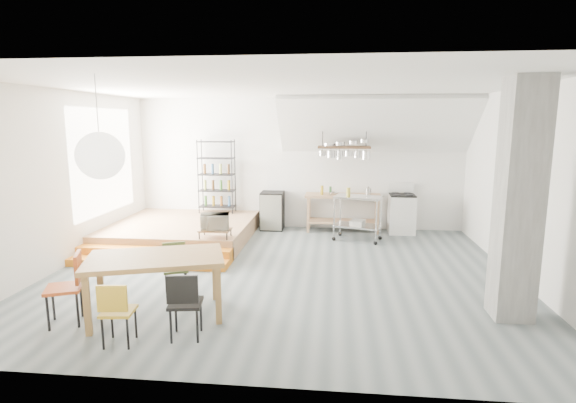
# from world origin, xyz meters

# --- Properties ---
(floor) EXTENTS (8.00, 8.00, 0.00)m
(floor) POSITION_xyz_m (0.00, 0.00, 0.00)
(floor) COLOR #576265
(floor) RESTS_ON ground
(wall_back) EXTENTS (8.00, 0.04, 3.20)m
(wall_back) POSITION_xyz_m (0.00, 3.50, 1.60)
(wall_back) COLOR silver
(wall_back) RESTS_ON ground
(wall_left) EXTENTS (0.04, 7.00, 3.20)m
(wall_left) POSITION_xyz_m (-4.00, 0.00, 1.60)
(wall_left) COLOR silver
(wall_left) RESTS_ON ground
(wall_right) EXTENTS (0.04, 7.00, 3.20)m
(wall_right) POSITION_xyz_m (4.00, 0.00, 1.60)
(wall_right) COLOR silver
(wall_right) RESTS_ON ground
(ceiling) EXTENTS (8.00, 7.00, 0.02)m
(ceiling) POSITION_xyz_m (0.00, 0.00, 3.20)
(ceiling) COLOR white
(ceiling) RESTS_ON wall_back
(slope_ceiling) EXTENTS (4.40, 1.44, 1.32)m
(slope_ceiling) POSITION_xyz_m (1.80, 2.90, 2.55)
(slope_ceiling) COLOR white
(slope_ceiling) RESTS_ON wall_back
(window_pane) EXTENTS (0.02, 2.50, 2.20)m
(window_pane) POSITION_xyz_m (-3.98, 1.50, 1.80)
(window_pane) COLOR white
(window_pane) RESTS_ON wall_left
(platform) EXTENTS (3.00, 3.00, 0.40)m
(platform) POSITION_xyz_m (-2.50, 2.00, 0.20)
(platform) COLOR #A37651
(platform) RESTS_ON ground
(step_lower) EXTENTS (3.00, 0.35, 0.13)m
(step_lower) POSITION_xyz_m (-2.50, 0.05, 0.07)
(step_lower) COLOR orange
(step_lower) RESTS_ON ground
(step_upper) EXTENTS (3.00, 0.35, 0.27)m
(step_upper) POSITION_xyz_m (-2.50, 0.40, 0.13)
(step_upper) COLOR orange
(step_upper) RESTS_ON ground
(concrete_column) EXTENTS (0.50, 0.50, 3.20)m
(concrete_column) POSITION_xyz_m (3.30, -1.50, 1.60)
(concrete_column) COLOR slate
(concrete_column) RESTS_ON ground
(kitchen_counter) EXTENTS (1.80, 0.60, 0.91)m
(kitchen_counter) POSITION_xyz_m (1.10, 3.15, 0.63)
(kitchen_counter) COLOR #A37651
(kitchen_counter) RESTS_ON ground
(stove) EXTENTS (0.60, 0.60, 1.18)m
(stove) POSITION_xyz_m (2.50, 3.16, 0.48)
(stove) COLOR white
(stove) RESTS_ON ground
(pot_rack) EXTENTS (1.20, 0.50, 1.43)m
(pot_rack) POSITION_xyz_m (1.13, 2.92, 1.98)
(pot_rack) COLOR #3A2717
(pot_rack) RESTS_ON ceiling
(wire_shelving) EXTENTS (0.88, 0.38, 1.80)m
(wire_shelving) POSITION_xyz_m (-2.00, 3.20, 1.33)
(wire_shelving) COLOR black
(wire_shelving) RESTS_ON platform
(microwave_shelf) EXTENTS (0.60, 0.40, 0.16)m
(microwave_shelf) POSITION_xyz_m (-1.40, 0.75, 0.55)
(microwave_shelf) COLOR #A37651
(microwave_shelf) RESTS_ON platform
(paper_lantern) EXTENTS (0.60, 0.60, 0.60)m
(paper_lantern) POSITION_xyz_m (-2.05, -2.17, 2.20)
(paper_lantern) COLOR white
(paper_lantern) RESTS_ON ceiling
(dining_table) EXTENTS (2.00, 1.50, 0.84)m
(dining_table) POSITION_xyz_m (-1.48, -1.98, 0.75)
(dining_table) COLOR olive
(dining_table) RESTS_ON ground
(chair_mustard) EXTENTS (0.40, 0.40, 0.79)m
(chair_mustard) POSITION_xyz_m (-1.62, -2.85, 0.47)
(chair_mustard) COLOR gold
(chair_mustard) RESTS_ON ground
(chair_black) EXTENTS (0.45, 0.45, 0.86)m
(chair_black) POSITION_xyz_m (-0.87, -2.62, 0.51)
(chair_black) COLOR black
(chair_black) RESTS_ON ground
(chair_olive) EXTENTS (0.48, 0.48, 0.79)m
(chair_olive) POSITION_xyz_m (-1.52, -1.16, 0.47)
(chair_olive) COLOR #4F5F2D
(chair_olive) RESTS_ON ground
(chair_red) EXTENTS (0.57, 0.57, 0.95)m
(chair_red) POSITION_xyz_m (-2.52, -2.31, 0.56)
(chair_red) COLOR #B14519
(chair_red) RESTS_ON ground
(rolling_cart) EXTENTS (1.13, 0.83, 1.00)m
(rolling_cart) POSITION_xyz_m (1.42, 2.35, 0.65)
(rolling_cart) COLOR silver
(rolling_cart) RESTS_ON ground
(mini_fridge) EXTENTS (0.55, 0.55, 0.93)m
(mini_fridge) POSITION_xyz_m (-0.62, 3.20, 0.47)
(mini_fridge) COLOR black
(mini_fridge) RESTS_ON ground
(microwave) EXTENTS (0.62, 0.49, 0.30)m
(microwave) POSITION_xyz_m (-1.40, 0.75, 0.72)
(microwave) COLOR beige
(microwave) RESTS_ON microwave_shelf
(bowl) EXTENTS (0.30, 0.30, 0.06)m
(bowl) POSITION_xyz_m (0.89, 3.10, 0.94)
(bowl) COLOR silver
(bowl) RESTS_ON kitchen_counter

